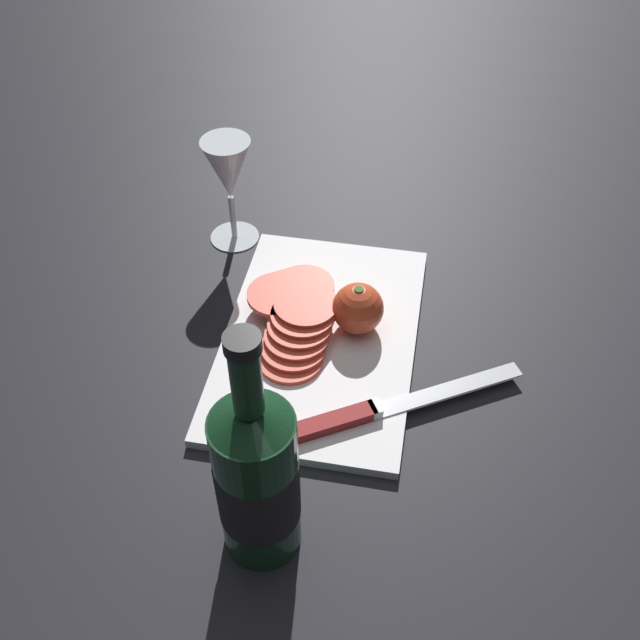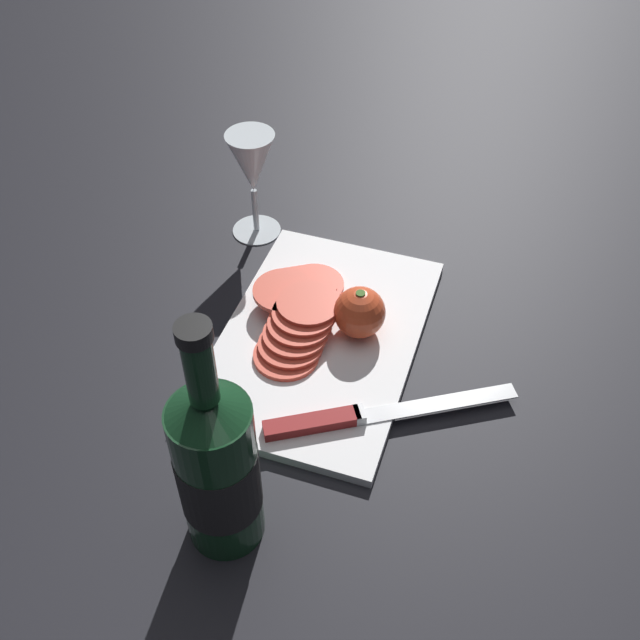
{
  "view_description": "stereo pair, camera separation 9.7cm",
  "coord_description": "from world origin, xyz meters",
  "px_view_note": "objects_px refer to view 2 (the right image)",
  "views": [
    {
      "loc": [
        0.77,
        0.1,
        0.74
      ],
      "look_at": [
        0.1,
        -0.02,
        0.04
      ],
      "focal_mm": 42.0,
      "sensor_mm": 36.0,
      "label": 1
    },
    {
      "loc": [
        0.74,
        0.2,
        0.74
      ],
      "look_at": [
        0.1,
        -0.02,
        0.04
      ],
      "focal_mm": 42.0,
      "sensor_mm": 36.0,
      "label": 2
    }
  ],
  "objects_px": {
    "tomato_slice_stack_near": "(297,329)",
    "tomato_slice_stack_far": "(299,288)",
    "wine_bottle": "(217,469)",
    "wine_glass": "(252,168)",
    "knife": "(339,419)",
    "whole_tomato": "(360,312)"
  },
  "relations": [
    {
      "from": "tomato_slice_stack_far",
      "to": "wine_bottle",
      "type": "bearing_deg",
      "value": 6.77
    },
    {
      "from": "wine_glass",
      "to": "knife",
      "type": "distance_m",
      "value": 0.41
    },
    {
      "from": "whole_tomato",
      "to": "tomato_slice_stack_near",
      "type": "distance_m",
      "value": 0.08
    },
    {
      "from": "wine_glass",
      "to": "tomato_slice_stack_near",
      "type": "relative_size",
      "value": 1.1
    },
    {
      "from": "wine_glass",
      "to": "whole_tomato",
      "type": "bearing_deg",
      "value": 51.81
    },
    {
      "from": "wine_bottle",
      "to": "tomato_slice_stack_far",
      "type": "xyz_separation_m",
      "value": [
        -0.35,
        -0.04,
        -0.08
      ]
    },
    {
      "from": "knife",
      "to": "tomato_slice_stack_near",
      "type": "bearing_deg",
      "value": 98.7
    },
    {
      "from": "wine_bottle",
      "to": "tomato_slice_stack_near",
      "type": "distance_m",
      "value": 0.29
    },
    {
      "from": "tomato_slice_stack_near",
      "to": "tomato_slice_stack_far",
      "type": "relative_size",
      "value": 1.15
    },
    {
      "from": "tomato_slice_stack_far",
      "to": "knife",
      "type": "bearing_deg",
      "value": 31.78
    },
    {
      "from": "tomato_slice_stack_near",
      "to": "knife",
      "type": "bearing_deg",
      "value": 39.47
    },
    {
      "from": "whole_tomato",
      "to": "tomato_slice_stack_near",
      "type": "relative_size",
      "value": 0.45
    },
    {
      "from": "wine_glass",
      "to": "whole_tomato",
      "type": "relative_size",
      "value": 2.46
    },
    {
      "from": "wine_bottle",
      "to": "tomato_slice_stack_near",
      "type": "xyz_separation_m",
      "value": [
        -0.27,
        -0.02,
        -0.08
      ]
    },
    {
      "from": "whole_tomato",
      "to": "tomato_slice_stack_far",
      "type": "xyz_separation_m",
      "value": [
        -0.04,
        -0.1,
        -0.02
      ]
    },
    {
      "from": "wine_glass",
      "to": "knife",
      "type": "xyz_separation_m",
      "value": [
        0.32,
        0.24,
        -0.1
      ]
    },
    {
      "from": "knife",
      "to": "tomato_slice_stack_near",
      "type": "distance_m",
      "value": 0.15
    },
    {
      "from": "wine_bottle",
      "to": "knife",
      "type": "bearing_deg",
      "value": 154.96
    },
    {
      "from": "tomato_slice_stack_near",
      "to": "tomato_slice_stack_far",
      "type": "xyz_separation_m",
      "value": [
        -0.08,
        -0.03,
        -0.0
      ]
    },
    {
      "from": "whole_tomato",
      "to": "knife",
      "type": "relative_size",
      "value": 0.25
    },
    {
      "from": "wine_bottle",
      "to": "knife",
      "type": "relative_size",
      "value": 1.11
    },
    {
      "from": "wine_bottle",
      "to": "tomato_slice_stack_near",
      "type": "height_order",
      "value": "wine_bottle"
    }
  ]
}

